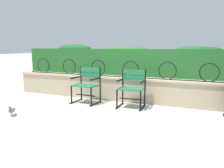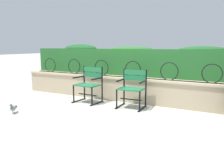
{
  "view_description": "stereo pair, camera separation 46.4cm",
  "coord_description": "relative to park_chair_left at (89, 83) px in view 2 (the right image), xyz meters",
  "views": [
    {
      "loc": [
        2.04,
        -4.61,
        1.41
      ],
      "look_at": [
        0.0,
        0.12,
        0.55
      ],
      "focal_mm": 37.15,
      "sensor_mm": 36.0,
      "label": 1
    },
    {
      "loc": [
        2.45,
        -4.41,
        1.41
      ],
      "look_at": [
        0.0,
        0.12,
        0.55
      ],
      "focal_mm": 37.15,
      "sensor_mm": 36.0,
      "label": 2
    }
  ],
  "objects": [
    {
      "name": "ground_plane",
      "position": [
        0.77,
        -0.34,
        -0.47
      ],
      "size": [
        60.0,
        60.0,
        0.0
      ],
      "primitive_type": "plane",
      "color": "#BCB7AD"
    },
    {
      "name": "stone_wall",
      "position": [
        0.77,
        0.56,
        -0.16
      ],
      "size": [
        6.41,
        0.41,
        0.62
      ],
      "color": "tan",
      "rests_on": "ground"
    },
    {
      "name": "park_chair_left",
      "position": [
        0.0,
        0.0,
        0.0
      ],
      "size": [
        0.63,
        0.55,
        0.89
      ],
      "color": "#237547",
      "rests_on": "ground"
    },
    {
      "name": "hedge_row",
      "position": [
        0.73,
        1.07,
        0.53
      ],
      "size": [
        6.28,
        0.66,
        0.83
      ],
      "color": "#236028",
      "rests_on": "stone_wall"
    },
    {
      "name": "iron_arch_fence",
      "position": [
        0.56,
        0.49,
        0.33
      ],
      "size": [
        5.89,
        0.02,
        0.42
      ],
      "color": "black",
      "rests_on": "stone_wall"
    },
    {
      "name": "pigeon_near_chairs",
      "position": [
        -0.86,
        -1.59,
        -0.36
      ],
      "size": [
        0.19,
        0.27,
        0.22
      ],
      "color": "gray",
      "rests_on": "ground"
    },
    {
      "name": "park_chair_right",
      "position": [
        1.16,
        0.05,
        -0.01
      ],
      "size": [
        0.61,
        0.55,
        0.87
      ],
      "color": "#237547",
      "rests_on": "ground"
    }
  ]
}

